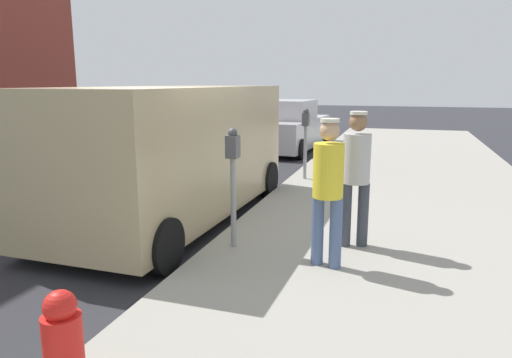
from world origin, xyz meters
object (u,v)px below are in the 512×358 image
parking_meter_near (233,167)px  fire_hydrant (65,358)px  parked_sedan_ahead (287,128)px  pedestrian_in_yellow (328,184)px  parked_van (174,150)px  parking_meter_far (306,131)px  pedestrian_in_gray (356,170)px

parking_meter_near → fire_hydrant: 3.36m
parked_sedan_ahead → fire_hydrant: size_ratio=5.23×
fire_hydrant → parking_meter_near: bearing=91.7°
parking_meter_near → pedestrian_in_yellow: (1.23, -0.30, -0.07)m
parking_meter_near → fire_hydrant: size_ratio=1.77×
parking_meter_near → parked_sedan_ahead: size_ratio=0.34×
pedestrian_in_yellow → parked_van: 3.19m
parking_meter_far → pedestrian_in_yellow: pedestrian_in_yellow is taller
parked_sedan_ahead → fire_hydrant: bearing=-82.4°
pedestrian_in_yellow → parked_van: bearing=148.9°
pedestrian_in_yellow → pedestrian_in_gray: bearing=73.5°
parked_sedan_ahead → pedestrian_in_yellow: bearing=-73.9°
parking_meter_far → fire_hydrant: bearing=-89.3°
pedestrian_in_gray → parked_sedan_ahead: 9.64m
parked_sedan_ahead → parking_meter_near: bearing=-80.4°
parked_sedan_ahead → parking_meter_far: bearing=-72.2°
parked_van → parked_sedan_ahead: size_ratio=1.17×
parking_meter_far → fire_hydrant: (0.10, -7.84, -0.61)m
parked_van → parked_sedan_ahead: (-0.12, 8.25, -0.41)m
parked_van → parking_meter_near: bearing=-41.9°
parked_sedan_ahead → parked_van: bearing=-89.2°
parking_meter_far → parked_van: bearing=-115.2°
fire_hydrant → parked_van: bearing=109.0°
parked_sedan_ahead → fire_hydrant: (1.72, -12.90, -0.18)m
parked_sedan_ahead → fire_hydrant: 13.01m
pedestrian_in_gray → parked_sedan_ahead: bearing=108.7°
pedestrian_in_gray → parked_sedan_ahead: pedestrian_in_gray is taller
parking_meter_far → parked_sedan_ahead: (-1.62, 5.06, -0.43)m
pedestrian_in_gray → pedestrian_in_yellow: bearing=-106.5°
pedestrian_in_yellow → fire_hydrant: pedestrian_in_yellow is taller
pedestrian_in_gray → parked_van: parked_van is taller
parked_sedan_ahead → fire_hydrant: parked_sedan_ahead is taller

